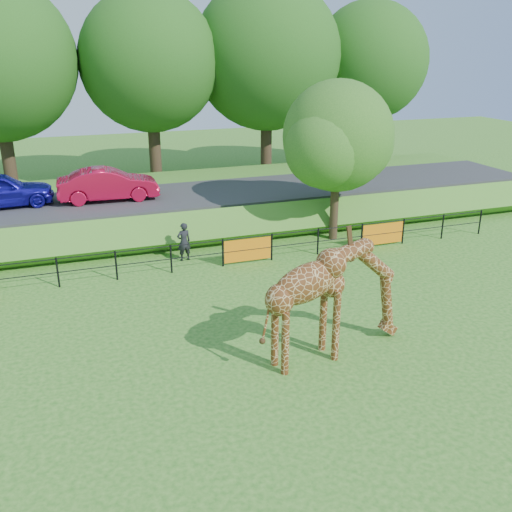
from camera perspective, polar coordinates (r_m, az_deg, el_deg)
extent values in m
plane|color=#266619|center=(14.61, -1.89, -12.84)|extent=(90.00, 90.00, 0.00)
cube|color=#266619|center=(28.38, -11.55, 4.93)|extent=(40.00, 9.00, 1.30)
cube|color=#2E2E31|center=(26.76, -11.17, 5.61)|extent=(40.00, 5.00, 0.12)
imported|color=red|center=(26.51, -14.57, 6.95)|extent=(4.45, 1.70, 1.45)
imported|color=black|center=(22.47, -7.22, 1.42)|extent=(0.62, 0.46, 1.54)
cylinder|color=#2F2415|center=(24.85, 7.85, 5.25)|extent=(0.36, 0.36, 3.20)
sphere|color=#2B621B|center=(24.27, 8.18, 11.79)|extent=(4.60, 4.60, 4.60)
sphere|color=#2B621B|center=(25.48, 9.74, 11.06)|extent=(3.45, 3.45, 3.45)
sphere|color=#2B621B|center=(23.31, 6.88, 10.64)|extent=(3.22, 3.22, 3.22)
cylinder|color=#2F2415|center=(34.20, -23.58, 9.44)|extent=(0.70, 0.70, 5.00)
cylinder|color=#2F2415|center=(34.58, -10.10, 10.90)|extent=(0.70, 0.70, 5.00)
sphere|color=#215215|center=(34.15, -10.60, 18.60)|extent=(7.80, 7.80, 7.80)
cylinder|color=#2F2415|center=(36.38, 1.03, 11.66)|extent=(0.70, 0.70, 5.00)
sphere|color=#215215|center=(35.97, 1.08, 19.43)|extent=(8.80, 8.80, 8.80)
cylinder|color=#2F2415|center=(39.37, 10.83, 11.97)|extent=(0.70, 0.70, 5.00)
sphere|color=#215215|center=(39.00, 11.29, 18.57)|extent=(7.40, 7.40, 7.40)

